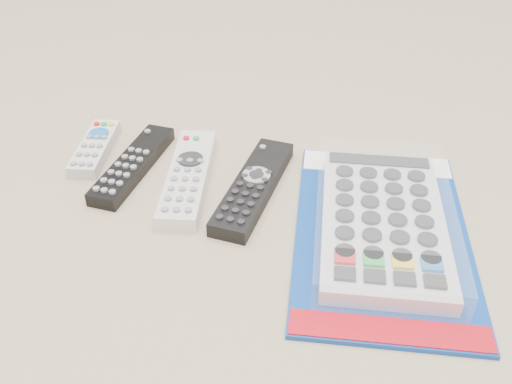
% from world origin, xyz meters
% --- Properties ---
extents(remote_small_grey, '(0.06, 0.14, 0.02)m').
position_xyz_m(remote_small_grey, '(-0.20, 0.04, 0.01)').
color(remote_small_grey, '#B1B1B4').
rests_on(remote_small_grey, ground).
extents(remote_slim_black, '(0.05, 0.19, 0.02)m').
position_xyz_m(remote_slim_black, '(-0.13, 0.02, 0.01)').
color(remote_slim_black, black).
rests_on(remote_slim_black, ground).
extents(remote_silver_dvd, '(0.09, 0.21, 0.02)m').
position_xyz_m(remote_silver_dvd, '(-0.05, 0.01, 0.01)').
color(remote_silver_dvd, silver).
rests_on(remote_silver_dvd, ground).
extents(remote_large_black, '(0.07, 0.21, 0.02)m').
position_xyz_m(remote_large_black, '(0.04, 0.01, 0.01)').
color(remote_large_black, black).
rests_on(remote_large_black, ground).
extents(jumbo_remote_packaged, '(0.24, 0.36, 0.04)m').
position_xyz_m(jumbo_remote_packaged, '(0.21, -0.03, 0.02)').
color(jumbo_remote_packaged, navy).
rests_on(jumbo_remote_packaged, ground).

